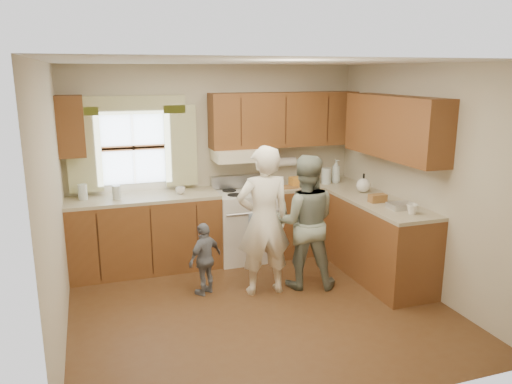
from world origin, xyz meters
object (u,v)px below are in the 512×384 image
object	(u,v)px
woman_left	(264,221)
woman_right	(305,222)
stove	(245,224)
child	(205,259)

from	to	relation	value
woman_left	woman_right	world-z (taller)	woman_left
stove	woman_left	xyz separation A→B (m)	(-0.13, -1.08, 0.36)
stove	woman_left	bearing A→B (deg)	-96.69
stove	woman_left	distance (m)	1.15
stove	child	bearing A→B (deg)	-129.47
stove	woman_right	world-z (taller)	woman_right
woman_right	woman_left	bearing A→B (deg)	21.02
stove	woman_right	xyz separation A→B (m)	(0.37, -1.06, 0.30)
woman_right	child	xyz separation A→B (m)	(-1.12, 0.15, -0.35)
woman_left	woman_right	size ratio (longest dim) A/B	1.09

